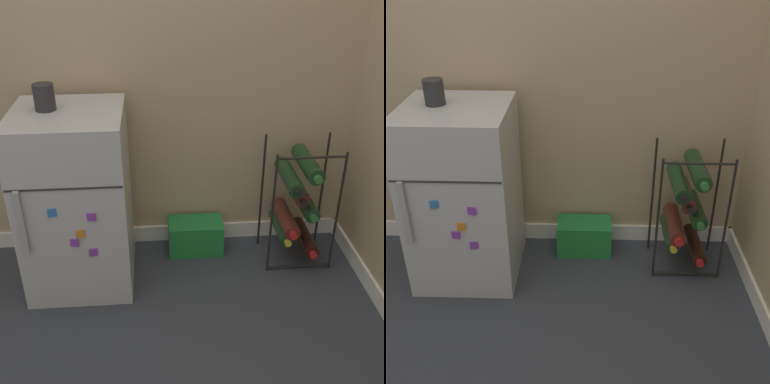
% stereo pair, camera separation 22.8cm
% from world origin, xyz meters
% --- Properties ---
extents(ground_plane, '(14.00, 14.00, 0.00)m').
position_xyz_m(ground_plane, '(0.00, 0.00, 0.00)').
color(ground_plane, '#333842').
extents(wall_back, '(6.76, 0.07, 2.50)m').
position_xyz_m(wall_back, '(0.00, 0.56, 1.24)').
color(wall_back, tan).
rests_on(wall_back, ground_plane).
extents(mini_fridge, '(0.48, 0.50, 0.85)m').
position_xyz_m(mini_fridge, '(-0.49, 0.25, 0.43)').
color(mini_fridge, '#B7BABF').
rests_on(mini_fridge, ground_plane).
extents(wine_rack, '(0.33, 0.33, 0.64)m').
position_xyz_m(wine_rack, '(0.57, 0.32, 0.33)').
color(wine_rack, black).
rests_on(wine_rack, ground_plane).
extents(soda_box, '(0.28, 0.16, 0.17)m').
position_xyz_m(soda_box, '(0.08, 0.42, 0.09)').
color(soda_box, '#1E7F38').
rests_on(soda_box, ground_plane).
extents(fridge_top_cup, '(0.09, 0.09, 0.11)m').
position_xyz_m(fridge_top_cup, '(-0.57, 0.28, 0.91)').
color(fridge_top_cup, '#28282D').
rests_on(fridge_top_cup, mini_fridge).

